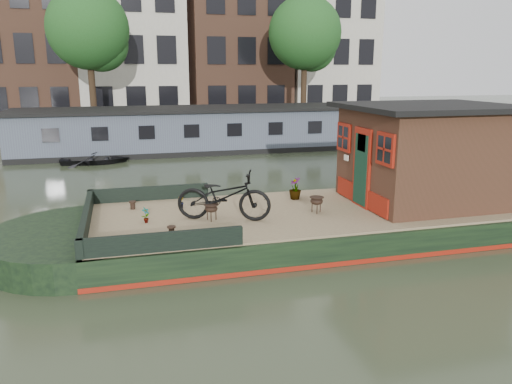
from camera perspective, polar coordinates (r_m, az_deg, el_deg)
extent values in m
plane|color=#323B25|center=(12.43, 9.90, -4.59)|extent=(120.00, 120.00, 0.00)
cube|color=black|center=(12.34, 9.95, -3.27)|extent=(12.00, 4.00, 0.60)
cylinder|color=black|center=(11.28, -19.03, -5.46)|extent=(4.00, 4.00, 0.60)
cube|color=maroon|center=(12.42, 9.91, -4.33)|extent=(12.02, 4.02, 0.10)
cube|color=#8D7E57|center=(12.26, 10.02, -1.82)|extent=(11.80, 3.80, 0.05)
cube|color=black|center=(11.12, -18.82, -2.88)|extent=(0.12, 4.00, 0.35)
cube|color=black|center=(12.96, -12.09, -0.15)|extent=(3.00, 0.12, 0.35)
cube|color=black|center=(9.28, -10.69, -5.62)|extent=(3.00, 0.12, 0.35)
cube|color=#312013|center=(13.09, 19.02, 3.90)|extent=(3.50, 3.00, 2.30)
cube|color=black|center=(12.95, 19.43, 9.17)|extent=(4.00, 3.50, 0.12)
cube|color=maroon|center=(12.22, 11.99, 2.74)|extent=(0.06, 0.80, 1.90)
cube|color=black|center=(12.22, 11.90, 2.51)|extent=(0.04, 0.64, 1.70)
cube|color=maroon|center=(11.21, 14.57, 4.75)|extent=(0.06, 0.72, 0.72)
cube|color=maroon|center=(13.06, 10.03, 6.19)|extent=(0.06, 0.72, 0.72)
imported|color=black|center=(10.93, -3.70, -0.44)|extent=(2.19, 1.41, 1.09)
imported|color=#9E4B2D|center=(11.04, -12.49, -2.60)|extent=(0.22, 0.21, 0.34)
imported|color=brown|center=(12.10, -8.62, -1.12)|extent=(0.18, 0.20, 0.29)
imported|color=#975129|center=(12.79, 4.50, 0.43)|extent=(0.34, 0.34, 0.57)
cylinder|color=black|center=(12.22, -13.91, -1.47)|extent=(0.17, 0.17, 0.19)
cylinder|color=black|center=(10.11, -9.63, -4.41)|extent=(0.17, 0.17, 0.20)
imported|color=black|center=(22.48, -17.93, 3.89)|extent=(2.95, 2.18, 0.59)
cube|color=#434E59|center=(25.35, -3.48, 7.17)|extent=(20.00, 4.00, 2.00)
cube|color=black|center=(25.25, -3.51, 9.54)|extent=(20.40, 4.40, 0.12)
cube|color=black|center=(25.47, -3.45, 5.20)|extent=(20.00, 4.05, 0.24)
cube|color=#47443F|center=(31.77, -5.87, 7.43)|extent=(60.00, 6.00, 0.90)
cube|color=brown|center=(38.72, -24.34, 17.91)|extent=(6.00, 8.00, 15.00)
cube|color=#B7B2A3|center=(38.44, -14.27, 19.83)|extent=(7.00, 8.00, 16.50)
cube|color=brown|center=(39.32, -2.59, 19.33)|extent=(7.00, 8.00, 15.50)
cube|color=#B7B2A3|center=(41.44, 7.47, 19.29)|extent=(6.50, 8.00, 16.00)
cylinder|color=#332316|center=(29.72, -18.20, 11.15)|extent=(0.36, 0.36, 4.00)
sphere|color=#1A4115|center=(29.79, -18.67, 17.30)|extent=(4.40, 4.40, 4.40)
sphere|color=#1A4115|center=(30.02, -17.34, 15.83)|extent=(3.00, 3.00, 3.00)
cylinder|color=#332316|center=(31.69, 5.48, 11.87)|extent=(0.36, 0.36, 4.00)
sphere|color=#1A4115|center=(31.76, 5.61, 17.65)|extent=(4.40, 4.40, 4.40)
sphere|color=#1A4115|center=(32.20, 6.42, 16.15)|extent=(3.00, 3.00, 3.00)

